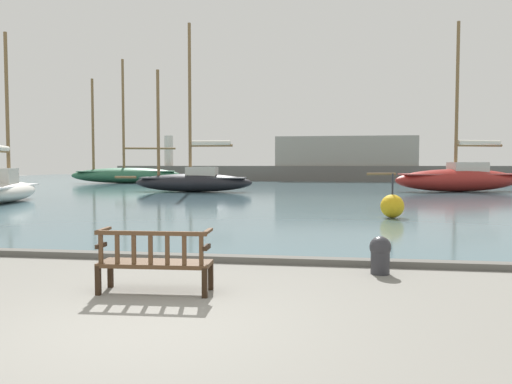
{
  "coord_description": "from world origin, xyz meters",
  "views": [
    {
      "loc": [
        2.14,
        -5.37,
        1.84
      ],
      "look_at": [
        -0.18,
        10.0,
        1.0
      ],
      "focal_mm": 35.0,
      "sensor_mm": 36.0,
      "label": 1
    }
  ],
  "objects_px": {
    "sailboat_nearest_starboard": "(193,179)",
    "sailboat_outer_starboard": "(126,174)",
    "sailboat_far_starboard": "(459,178)",
    "park_bench": "(155,261)",
    "sailboat_nearest_port": "(8,188)",
    "mooring_bollard": "(380,254)",
    "channel_buoy": "(392,206)"
  },
  "relations": [
    {
      "from": "sailboat_far_starboard",
      "to": "mooring_bollard",
      "type": "xyz_separation_m",
      "value": [
        -7.61,
        -26.31,
        -0.66
      ]
    },
    {
      "from": "sailboat_nearest_port",
      "to": "sailboat_nearest_starboard",
      "type": "height_order",
      "value": "sailboat_nearest_starboard"
    },
    {
      "from": "sailboat_nearest_port",
      "to": "sailboat_far_starboard",
      "type": "xyz_separation_m",
      "value": [
        23.73,
        13.15,
        0.27
      ]
    },
    {
      "from": "sailboat_far_starboard",
      "to": "park_bench",
      "type": "bearing_deg",
      "value": -111.28
    },
    {
      "from": "sailboat_nearest_starboard",
      "to": "sailboat_nearest_port",
      "type": "bearing_deg",
      "value": -121.97
    },
    {
      "from": "sailboat_nearest_starboard",
      "to": "sailboat_outer_starboard",
      "type": "height_order",
      "value": "sailboat_outer_starboard"
    },
    {
      "from": "sailboat_nearest_starboard",
      "to": "channel_buoy",
      "type": "relative_size",
      "value": 7.4
    },
    {
      "from": "park_bench",
      "to": "channel_buoy",
      "type": "xyz_separation_m",
      "value": [
        4.52,
        10.28,
        0.01
      ]
    },
    {
      "from": "sailboat_nearest_starboard",
      "to": "channel_buoy",
      "type": "bearing_deg",
      "value": -53.31
    },
    {
      "from": "sailboat_nearest_starboard",
      "to": "sailboat_outer_starboard",
      "type": "bearing_deg",
      "value": 126.75
    },
    {
      "from": "sailboat_nearest_starboard",
      "to": "sailboat_outer_starboard",
      "type": "distance_m",
      "value": 18.18
    },
    {
      "from": "sailboat_nearest_port",
      "to": "channel_buoy",
      "type": "distance_m",
      "value": 17.92
    },
    {
      "from": "park_bench",
      "to": "sailboat_far_starboard",
      "type": "height_order",
      "value": "sailboat_far_starboard"
    },
    {
      "from": "park_bench",
      "to": "sailboat_outer_starboard",
      "type": "distance_m",
      "value": 43.25
    },
    {
      "from": "park_bench",
      "to": "sailboat_nearest_port",
      "type": "xyz_separation_m",
      "value": [
        -12.79,
        14.94,
        0.27
      ]
    },
    {
      "from": "park_bench",
      "to": "sailboat_nearest_starboard",
      "type": "height_order",
      "value": "sailboat_nearest_starboard"
    },
    {
      "from": "sailboat_far_starboard",
      "to": "mooring_bollard",
      "type": "height_order",
      "value": "sailboat_far_starboard"
    },
    {
      "from": "park_bench",
      "to": "mooring_bollard",
      "type": "xyz_separation_m",
      "value": [
        3.33,
        1.77,
        -0.12
      ]
    },
    {
      "from": "sailboat_nearest_starboard",
      "to": "channel_buoy",
      "type": "xyz_separation_m",
      "value": [
        11.0,
        -14.76,
        -0.45
      ]
    },
    {
      "from": "sailboat_nearest_port",
      "to": "sailboat_outer_starboard",
      "type": "bearing_deg",
      "value": 100.49
    },
    {
      "from": "park_bench",
      "to": "mooring_bollard",
      "type": "distance_m",
      "value": 3.77
    },
    {
      "from": "sailboat_far_starboard",
      "to": "sailboat_outer_starboard",
      "type": "height_order",
      "value": "sailboat_outer_starboard"
    },
    {
      "from": "sailboat_nearest_port",
      "to": "mooring_bollard",
      "type": "distance_m",
      "value": 20.81
    },
    {
      "from": "sailboat_far_starboard",
      "to": "sailboat_outer_starboard",
      "type": "xyz_separation_m",
      "value": [
        -28.29,
        11.53,
        0.0
      ]
    },
    {
      "from": "sailboat_far_starboard",
      "to": "channel_buoy",
      "type": "distance_m",
      "value": 18.93
    },
    {
      "from": "channel_buoy",
      "to": "sailboat_nearest_port",
      "type": "bearing_deg",
      "value": 164.95
    },
    {
      "from": "sailboat_outer_starboard",
      "to": "mooring_bollard",
      "type": "bearing_deg",
      "value": -61.34
    },
    {
      "from": "sailboat_nearest_port",
      "to": "mooring_bollard",
      "type": "relative_size",
      "value": 12.56
    },
    {
      "from": "sailboat_nearest_starboard",
      "to": "sailboat_far_starboard",
      "type": "height_order",
      "value": "sailboat_far_starboard"
    },
    {
      "from": "park_bench",
      "to": "mooring_bollard",
      "type": "height_order",
      "value": "park_bench"
    },
    {
      "from": "sailboat_far_starboard",
      "to": "sailboat_outer_starboard",
      "type": "relative_size",
      "value": 0.93
    },
    {
      "from": "sailboat_nearest_starboard",
      "to": "park_bench",
      "type": "bearing_deg",
      "value": -75.5
    }
  ]
}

